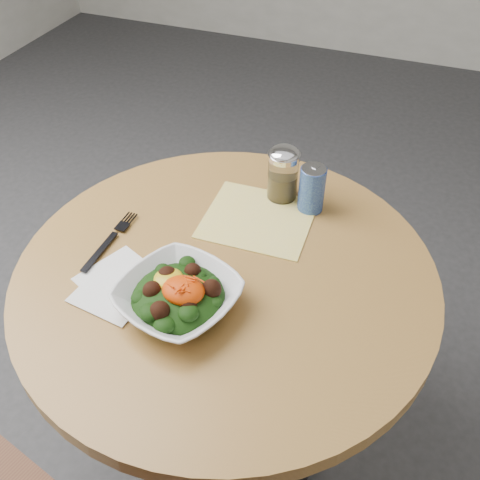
# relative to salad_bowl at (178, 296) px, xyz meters

# --- Properties ---
(ground) EXTENTS (6.00, 6.00, 0.00)m
(ground) POSITION_rel_salad_bowl_xyz_m (0.05, 0.13, -0.78)
(ground) COLOR #313134
(ground) RESTS_ON ground
(table) EXTENTS (0.90, 0.90, 0.75)m
(table) POSITION_rel_salad_bowl_xyz_m (0.05, 0.13, -0.23)
(table) COLOR black
(table) RESTS_ON ground
(cloth_napkin) EXTENTS (0.25, 0.23, 0.00)m
(cloth_napkin) POSITION_rel_salad_bowl_xyz_m (0.06, 0.31, -0.03)
(cloth_napkin) COLOR yellow
(cloth_napkin) RESTS_ON table
(paper_napkins) EXTENTS (0.19, 0.21, 0.00)m
(paper_napkins) POSITION_rel_salad_bowl_xyz_m (-0.15, 0.01, -0.03)
(paper_napkins) COLOR white
(paper_napkins) RESTS_ON table
(salad_bowl) EXTENTS (0.28, 0.28, 0.08)m
(salad_bowl) POSITION_rel_salad_bowl_xyz_m (0.00, 0.00, 0.00)
(salad_bowl) COLOR silver
(salad_bowl) RESTS_ON table
(fork) EXTENTS (0.03, 0.21, 0.00)m
(fork) POSITION_rel_salad_bowl_xyz_m (-0.23, 0.12, -0.03)
(fork) COLOR black
(fork) RESTS_ON table
(spice_shaker) EXTENTS (0.08, 0.08, 0.14)m
(spice_shaker) POSITION_rel_salad_bowl_xyz_m (0.08, 0.41, 0.04)
(spice_shaker) COLOR silver
(spice_shaker) RESTS_ON table
(beverage_can) EXTENTS (0.06, 0.06, 0.12)m
(beverage_can) POSITION_rel_salad_bowl_xyz_m (0.16, 0.39, 0.03)
(beverage_can) COLOR #0D1E97
(beverage_can) RESTS_ON table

